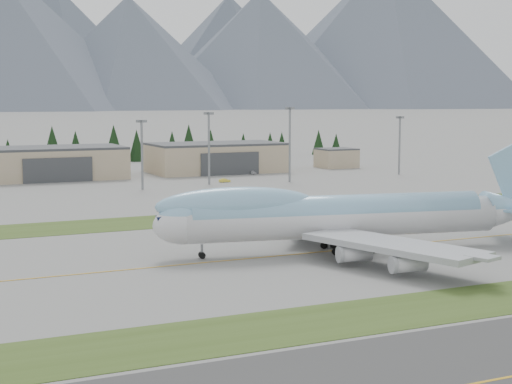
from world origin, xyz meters
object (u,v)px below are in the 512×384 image
hangar_center (51,163)px  service_vehicle_b (225,182)px  hangar_right (216,157)px  service_vehicle_c (253,174)px  boeing_747_freighter (339,215)px

hangar_center → service_vehicle_b: (48.96, -34.86, -5.39)m
hangar_right → service_vehicle_b: 36.96m
hangar_right → service_vehicle_c: 16.95m
boeing_747_freighter → hangar_right: (37.13, 150.76, -1.06)m
hangar_right → boeing_747_freighter: bearing=-103.8°
hangar_center → hangar_right: 60.00m
service_vehicle_c → boeing_747_freighter: bearing=-101.8°
hangar_center → service_vehicle_c: (68.57, -13.59, -5.39)m
boeing_747_freighter → hangar_center: bearing=109.0°
hangar_center → service_vehicle_b: size_ratio=12.57×
hangar_center → service_vehicle_c: bearing=-11.2°
service_vehicle_b → service_vehicle_c: (19.62, 21.27, 0.00)m
hangar_right → service_vehicle_b: (-11.04, -34.86, -5.39)m
boeing_747_freighter → hangar_center: 152.48m
hangar_center → hangar_right: size_ratio=1.00×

